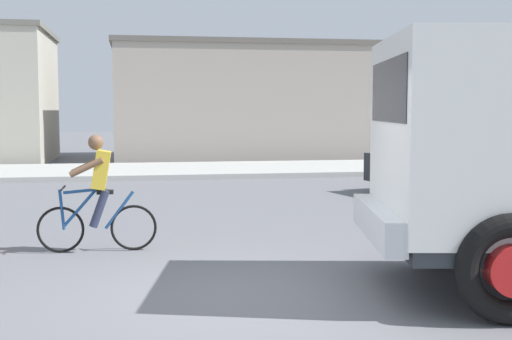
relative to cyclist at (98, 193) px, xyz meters
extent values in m
plane|color=slate|center=(1.74, -2.84, -0.86)|extent=(120.00, 120.00, 0.00)
cube|color=#ADADA8|center=(1.74, 12.60, -0.78)|extent=(80.00, 5.00, 0.16)
cube|color=silver|center=(3.28, -2.79, -0.06)|extent=(0.68, 2.38, 0.36)
cube|color=black|center=(3.43, -2.81, 1.43)|extent=(0.51, 2.11, 0.70)
torus|color=black|center=(4.11, -4.25, -0.31)|extent=(1.13, 0.44, 1.10)
cylinder|color=red|center=(4.11, -4.25, -0.31)|extent=(0.54, 0.39, 0.50)
torus|color=black|center=(4.59, -1.73, -0.31)|extent=(1.13, 0.44, 1.10)
cylinder|color=red|center=(4.59, -1.73, -0.31)|extent=(0.54, 0.39, 0.50)
torus|color=black|center=(-0.54, 0.00, -0.52)|extent=(0.68, 0.04, 0.68)
torus|color=black|center=(0.51, 0.00, -0.52)|extent=(0.68, 0.04, 0.68)
cylinder|color=#1E4C8C|center=(-0.19, 0.00, 0.04)|extent=(0.60, 0.04, 0.09)
cylinder|color=#1E4C8C|center=(-0.25, 0.00, -0.20)|extent=(0.51, 0.04, 0.57)
cylinder|color=#1E4C8C|center=(0.31, 0.00, -0.25)|extent=(0.44, 0.04, 0.57)
cylinder|color=#1E4C8C|center=(-0.51, 0.00, -0.23)|extent=(0.09, 0.04, 0.59)
cylinder|color=black|center=(-0.49, 0.00, 0.09)|extent=(0.03, 0.50, 0.03)
cube|color=black|center=(0.11, 0.00, 0.02)|extent=(0.24, 0.12, 0.06)
cube|color=gold|center=(0.06, 0.00, 0.35)|extent=(0.29, 0.32, 0.59)
sphere|color=brown|center=(-0.01, 0.00, 0.75)|extent=(0.22, 0.22, 0.22)
cylinder|color=#2D334C|center=(0.03, -0.10, -0.21)|extent=(0.30, 0.12, 0.57)
cylinder|color=brown|center=(-0.14, -0.16, 0.40)|extent=(0.49, 0.09, 0.29)
cylinder|color=#2D334C|center=(0.03, 0.10, -0.21)|extent=(0.30, 0.12, 0.57)
cylinder|color=brown|center=(-0.14, 0.16, 0.40)|extent=(0.49, 0.09, 0.29)
cube|color=#1E2328|center=(8.38, 6.01, -0.21)|extent=(4.29, 2.61, 0.70)
cube|color=black|center=(8.53, 6.05, 0.44)|extent=(2.48, 1.93, 0.60)
cylinder|color=black|center=(7.38, 4.89, -0.56)|extent=(0.63, 0.32, 0.60)
cylinder|color=black|center=(6.97, 6.54, -0.56)|extent=(0.63, 0.32, 0.60)
cylinder|color=black|center=(9.79, 5.49, -0.56)|extent=(0.63, 0.32, 0.60)
cylinder|color=black|center=(9.38, 7.14, -0.56)|extent=(0.63, 0.32, 0.60)
cube|color=#9E9389|center=(5.47, 19.35, 1.44)|extent=(11.42, 6.98, 4.62)
cube|color=#5E5852|center=(5.47, 19.35, 3.85)|extent=(11.65, 7.12, 0.20)
camera|label=1|loc=(0.56, -10.24, 1.22)|focal=48.28mm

